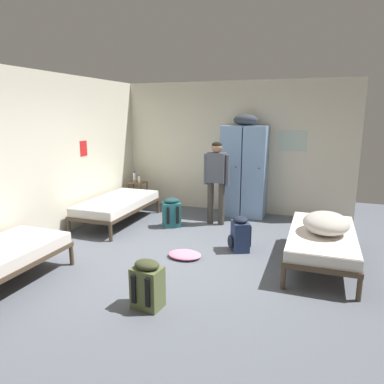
# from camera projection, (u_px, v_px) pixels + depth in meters

# --- Properties ---
(ground_plane) EXTENTS (9.08, 9.08, 0.00)m
(ground_plane) POSITION_uv_depth(u_px,v_px,m) (185.00, 259.00, 5.21)
(ground_plane) COLOR #565B66
(room_backdrop) EXTENTS (4.93, 5.74, 2.74)m
(room_backdrop) POSITION_uv_depth(u_px,v_px,m) (145.00, 153.00, 6.57)
(room_backdrop) COLOR beige
(room_backdrop) RESTS_ON ground_plane
(locker_bank) EXTENTS (0.90, 0.55, 2.07)m
(locker_bank) POSITION_uv_depth(u_px,v_px,m) (244.00, 169.00, 7.24)
(locker_bank) COLOR #7A9ECC
(locker_bank) RESTS_ON ground_plane
(shelf_unit) EXTENTS (0.38, 0.30, 0.57)m
(shelf_unit) POSITION_uv_depth(u_px,v_px,m) (138.00, 191.00, 8.09)
(shelf_unit) COLOR brown
(shelf_unit) RESTS_ON ground_plane
(bed_left_rear) EXTENTS (0.90, 1.90, 0.49)m
(bed_left_rear) POSITION_uv_depth(u_px,v_px,m) (117.00, 204.00, 6.84)
(bed_left_rear) COLOR #473828
(bed_left_rear) RESTS_ON ground_plane
(bed_right) EXTENTS (0.90, 1.90, 0.49)m
(bed_right) POSITION_uv_depth(u_px,v_px,m) (322.00, 239.00, 4.95)
(bed_right) COLOR #473828
(bed_right) RESTS_ON ground_plane
(bedding_heap) EXTENTS (0.61, 0.75, 0.28)m
(bedding_heap) POSITION_uv_depth(u_px,v_px,m) (326.00, 223.00, 4.83)
(bedding_heap) COLOR #B7B2A8
(bedding_heap) RESTS_ON bed_right
(person_traveler) EXTENTS (0.50, 0.21, 1.58)m
(person_traveler) POSITION_uv_depth(u_px,v_px,m) (216.00, 175.00, 6.66)
(person_traveler) COLOR #3D3833
(person_traveler) RESTS_ON ground_plane
(water_bottle) EXTENTS (0.07, 0.07, 0.23)m
(water_bottle) POSITION_uv_depth(u_px,v_px,m) (134.00, 177.00, 8.06)
(water_bottle) COLOR white
(water_bottle) RESTS_ON shelf_unit
(lotion_bottle) EXTENTS (0.05, 0.05, 0.17)m
(lotion_bottle) POSITION_uv_depth(u_px,v_px,m) (139.00, 179.00, 7.96)
(lotion_bottle) COLOR white
(lotion_bottle) RESTS_ON shelf_unit
(backpack_olive) EXTENTS (0.35, 0.36, 0.55)m
(backpack_olive) POSITION_uv_depth(u_px,v_px,m) (148.00, 285.00, 3.88)
(backpack_olive) COLOR #566038
(backpack_olive) RESTS_ON ground_plane
(backpack_teal) EXTENTS (0.40, 0.41, 0.55)m
(backpack_teal) POSITION_uv_depth(u_px,v_px,m) (171.00, 213.00, 6.66)
(backpack_teal) COLOR #23666B
(backpack_teal) RESTS_ON ground_plane
(backpack_navy) EXTENTS (0.40, 0.39, 0.55)m
(backpack_navy) POSITION_uv_depth(u_px,v_px,m) (239.00, 234.00, 5.49)
(backpack_navy) COLOR navy
(backpack_navy) RESTS_ON ground_plane
(clothes_pile_pink) EXTENTS (0.50, 0.39, 0.08)m
(clothes_pile_pink) POSITION_uv_depth(u_px,v_px,m) (185.00, 255.00, 5.27)
(clothes_pile_pink) COLOR pink
(clothes_pile_pink) RESTS_ON ground_plane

